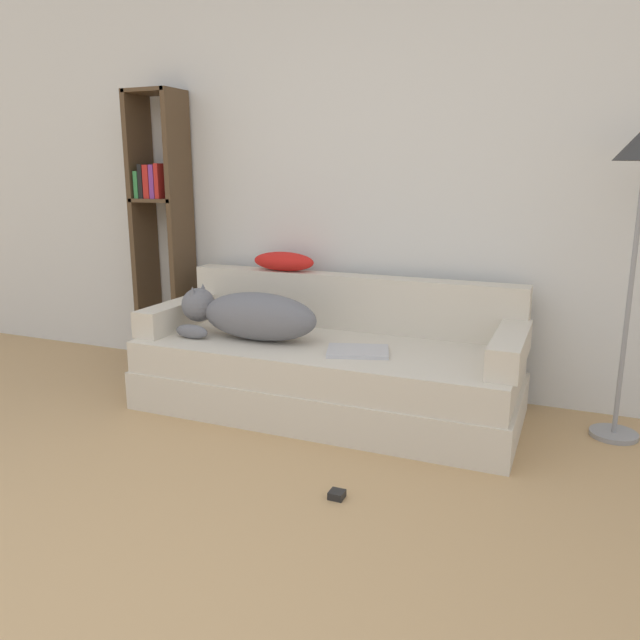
{
  "coord_description": "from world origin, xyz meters",
  "views": [
    {
      "loc": [
        1.35,
        -0.99,
        1.31
      ],
      "look_at": [
        0.1,
        1.98,
        0.54
      ],
      "focal_mm": 35.0,
      "sensor_mm": 36.0,
      "label": 1
    }
  ],
  "objects_px": {
    "power_adapter": "(337,495)",
    "couch": "(327,377)",
    "bookshelf": "(161,218)",
    "laptop": "(358,351)",
    "throw_pillow": "(284,261)",
    "dog": "(249,315)"
  },
  "relations": [
    {
      "from": "power_adapter",
      "to": "couch",
      "type": "bearing_deg",
      "value": 114.74
    },
    {
      "from": "bookshelf",
      "to": "power_adapter",
      "type": "bearing_deg",
      "value": -35.95
    },
    {
      "from": "couch",
      "to": "bookshelf",
      "type": "xyz_separation_m",
      "value": [
        -1.35,
        0.39,
        0.82
      ]
    },
    {
      "from": "laptop",
      "to": "bookshelf",
      "type": "relative_size",
      "value": 0.21
    },
    {
      "from": "couch",
      "to": "power_adapter",
      "type": "relative_size",
      "value": 34.08
    },
    {
      "from": "throw_pillow",
      "to": "power_adapter",
      "type": "bearing_deg",
      "value": -55.97
    },
    {
      "from": "couch",
      "to": "throw_pillow",
      "type": "xyz_separation_m",
      "value": [
        -0.43,
        0.36,
        0.58
      ]
    },
    {
      "from": "couch",
      "to": "laptop",
      "type": "distance_m",
      "value": 0.33
    },
    {
      "from": "bookshelf",
      "to": "throw_pillow",
      "type": "bearing_deg",
      "value": -1.66
    },
    {
      "from": "bookshelf",
      "to": "laptop",
      "type": "bearing_deg",
      "value": -17.73
    },
    {
      "from": "laptop",
      "to": "power_adapter",
      "type": "height_order",
      "value": "laptop"
    },
    {
      "from": "dog",
      "to": "bookshelf",
      "type": "distance_m",
      "value": 1.14
    },
    {
      "from": "bookshelf",
      "to": "power_adapter",
      "type": "height_order",
      "value": "bookshelf"
    },
    {
      "from": "laptop",
      "to": "power_adapter",
      "type": "xyz_separation_m",
      "value": [
        0.19,
        -0.78,
        -0.39
      ]
    },
    {
      "from": "dog",
      "to": "laptop",
      "type": "relative_size",
      "value": 2.23
    },
    {
      "from": "dog",
      "to": "throw_pillow",
      "type": "height_order",
      "value": "throw_pillow"
    },
    {
      "from": "throw_pillow",
      "to": "bookshelf",
      "type": "distance_m",
      "value": 0.95
    },
    {
      "from": "throw_pillow",
      "to": "bookshelf",
      "type": "bearing_deg",
      "value": 178.34
    },
    {
      "from": "couch",
      "to": "throw_pillow",
      "type": "height_order",
      "value": "throw_pillow"
    },
    {
      "from": "couch",
      "to": "power_adapter",
      "type": "height_order",
      "value": "couch"
    },
    {
      "from": "dog",
      "to": "bookshelf",
      "type": "xyz_separation_m",
      "value": [
        -0.92,
        0.48,
        0.48
      ]
    },
    {
      "from": "dog",
      "to": "laptop",
      "type": "xyz_separation_m",
      "value": [
        0.66,
        -0.03,
        -0.13
      ]
    }
  ]
}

